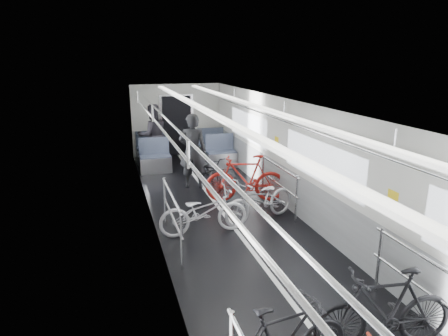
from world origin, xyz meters
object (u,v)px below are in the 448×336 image
at_px(bike_left_far, 204,211).
at_px(bike_right_near, 384,310).
at_px(bike_right_far, 246,178).
at_px(person_standing, 193,151).
at_px(bike_right_mid, 260,200).
at_px(person_seated, 153,135).
at_px(bike_aisle, 208,171).

relative_size(bike_left_far, bike_right_near, 1.02).
relative_size(bike_right_far, person_standing, 0.97).
xyz_separation_m(bike_right_near, bike_right_mid, (0.01, 3.88, -0.05)).
relative_size(bike_left_far, person_seated, 0.90).
xyz_separation_m(bike_aisle, person_seated, (-1.09, 2.53, 0.53)).
xyz_separation_m(bike_right_mid, person_standing, (-0.85, 2.54, 0.50)).
xyz_separation_m(bike_right_far, bike_aisle, (-0.57, 1.27, -0.13)).
distance_m(bike_right_mid, person_standing, 2.72).
xyz_separation_m(bike_left_far, bike_right_mid, (1.25, 0.26, 0.01)).
height_order(bike_right_mid, person_standing, person_standing).
bearing_deg(bike_right_far, person_seated, -141.30).
bearing_deg(person_standing, bike_right_mid, 125.88).
relative_size(bike_left_far, person_standing, 0.89).
relative_size(bike_right_near, person_seated, 0.88).
bearing_deg(person_standing, bike_aisle, -177.70).
height_order(bike_right_mid, bike_right_far, bike_right_far).
bearing_deg(bike_right_near, person_standing, -164.59).
bearing_deg(person_standing, bike_right_far, 141.99).
bearing_deg(bike_right_far, bike_left_far, -28.24).
distance_m(bike_left_far, person_seated, 5.26).
distance_m(bike_right_near, person_seated, 8.99).
relative_size(bike_right_near, person_standing, 0.87).
bearing_deg(person_seated, bike_right_mid, 101.06).
relative_size(bike_right_mid, bike_aisle, 1.08).
xyz_separation_m(bike_right_far, person_standing, (-0.95, 1.37, 0.40)).
height_order(bike_right_far, bike_aisle, bike_right_far).
distance_m(bike_right_mid, person_seated, 5.23).
xyz_separation_m(bike_left_far, bike_right_far, (1.35, 1.43, 0.11)).
bearing_deg(bike_right_mid, bike_aisle, 172.02).
bearing_deg(bike_right_mid, person_seated, 178.46).
relative_size(bike_right_near, bike_right_mid, 0.96).
relative_size(bike_aisle, person_seated, 0.85).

